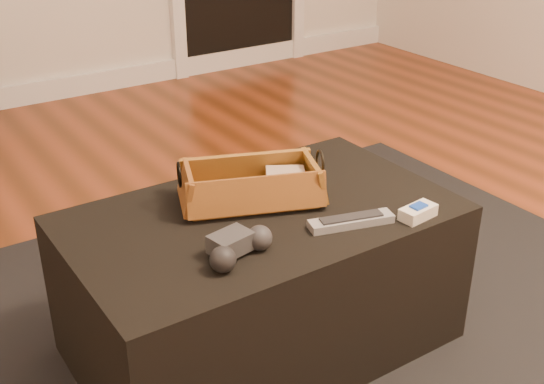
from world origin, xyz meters
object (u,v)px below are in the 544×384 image
tv_remote (245,197)px  game_controller (237,246)px  cream_gadget (418,212)px  ottoman (262,280)px  silver_remote (351,221)px  wicker_basket (251,187)px

tv_remote → game_controller: bearing=-110.3°
game_controller → cream_gadget: bearing=-10.7°
ottoman → tv_remote: (-0.01, 0.06, 0.23)m
tv_remote → silver_remote: bearing=-40.8°
cream_gadget → ottoman: bearing=141.7°
wicker_basket → ottoman: bearing=-98.9°
ottoman → wicker_basket: 0.26m
wicker_basket → silver_remote: (0.14, -0.25, -0.03)m
tv_remote → game_controller: size_ratio=1.02×
ottoman → wicker_basket: (0.01, 0.06, 0.25)m
silver_remote → cream_gadget: 0.18m
tv_remote → cream_gadget: (0.33, -0.30, -0.01)m
ottoman → wicker_basket: wicker_basket is taller
game_controller → wicker_basket: bearing=51.4°
silver_remote → cream_gadget: cream_gadget is taller
wicker_basket → game_controller: wicker_basket is taller
ottoman → cream_gadget: bearing=-38.3°
silver_remote → cream_gadget: bearing=-21.3°
cream_gadget → game_controller: bearing=169.3°
wicker_basket → cream_gadget: wicker_basket is taller
tv_remote → wicker_basket: size_ratio=0.47×
cream_gadget → wicker_basket: bearing=134.3°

